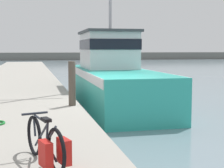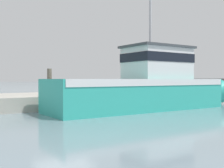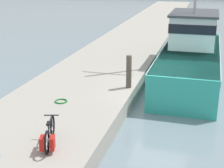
% 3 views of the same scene
% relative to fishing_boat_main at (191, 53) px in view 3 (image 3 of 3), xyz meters
% --- Properties ---
extents(ground_plane, '(320.00, 320.00, 0.00)m').
position_rel_fishing_boat_main_xyz_m(ground_plane, '(-0.93, -4.51, -1.30)').
color(ground_plane, gray).
extents(dock_pier, '(4.85, 80.00, 0.73)m').
position_rel_fishing_boat_main_xyz_m(dock_pier, '(-4.51, -4.51, -0.94)').
color(dock_pier, '#A39E93').
rests_on(dock_pier, ground_plane).
extents(fishing_boat_main, '(3.01, 11.71, 10.89)m').
position_rel_fishing_boat_main_xyz_m(fishing_boat_main, '(0.00, 0.00, 0.00)').
color(fishing_boat_main, teal).
rests_on(fishing_boat_main, ground_plane).
extents(bicycle_touring, '(0.72, 1.66, 0.75)m').
position_rel_fishing_boat_main_xyz_m(bicycle_touring, '(-3.40, -10.32, -0.23)').
color(bicycle_touring, black).
rests_on(bicycle_touring, dock_pier).
extents(mooring_post, '(0.23, 0.23, 1.42)m').
position_rel_fishing_boat_main_xyz_m(mooring_post, '(-2.36, -4.64, 0.14)').
color(mooring_post, '#51473D').
rests_on(mooring_post, dock_pier).
extents(hose_coil, '(0.49, 0.49, 0.05)m').
position_rel_fishing_boat_main_xyz_m(hose_coil, '(-4.50, -6.97, -0.55)').
color(hose_coil, '#197A2D').
rests_on(hose_coil, dock_pier).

